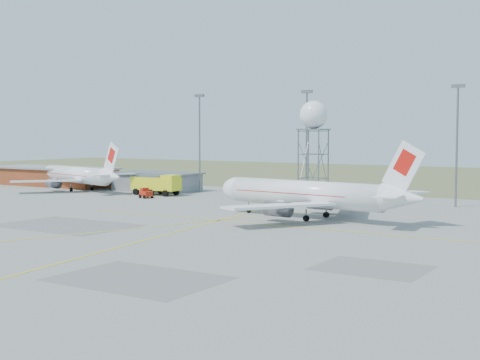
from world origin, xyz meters
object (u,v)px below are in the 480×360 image
Objects in this scene: fire_truck at (157,185)px; baggage_tug at (146,194)px; airliner_main at (309,195)px; airliner_far at (79,175)px; radar_tower at (313,145)px.

fire_truck is 3.65× the size of baggage_tug.
airliner_main is at bearing 3.31° from baggage_tug.
airliner_main is 65.71m from airliner_far.
baggage_tug is (-30.21, -10.56, -9.46)m from radar_tower.
airliner_main is 24.78m from radar_tower.
baggage_tug is at bearing -177.37° from airliner_far.
airliner_far is 24.16m from baggage_tug.
radar_tower is 6.35× the size of baggage_tug.
radar_tower is at bearing -58.77° from airliner_main.
radar_tower is 1.74× the size of fire_truck.
airliner_main is 11.77× the size of baggage_tug.
airliner_main reaches higher than baggage_tug.
airliner_main is 3.22× the size of fire_truck.
airliner_main is 1.85× the size of radar_tower.
airliner_main is 1.09× the size of airliner_far.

